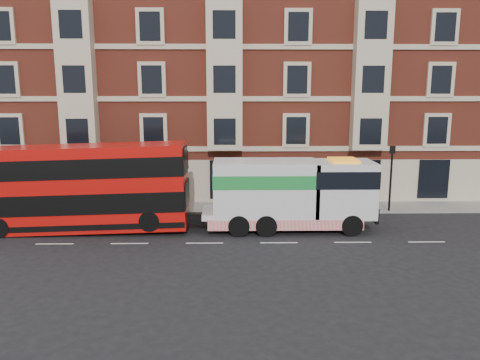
# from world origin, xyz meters

# --- Properties ---
(ground) EXTENTS (120.00, 120.00, 0.00)m
(ground) POSITION_xyz_m (0.00, 0.00, 0.00)
(ground) COLOR black
(ground) RESTS_ON ground
(sidewalk) EXTENTS (90.00, 3.00, 0.15)m
(sidewalk) POSITION_xyz_m (0.00, 7.50, 0.07)
(sidewalk) COLOR slate
(sidewalk) RESTS_ON ground
(victorian_terrace) EXTENTS (45.00, 12.00, 20.40)m
(victorian_terrace) POSITION_xyz_m (0.50, 15.00, 10.07)
(victorian_terrace) COLOR brown
(victorian_terrace) RESTS_ON ground
(lamp_post_west) EXTENTS (0.35, 0.15, 4.35)m
(lamp_post_west) POSITION_xyz_m (-6.00, 6.20, 2.68)
(lamp_post_west) COLOR black
(lamp_post_west) RESTS_ON sidewalk
(lamp_post_east) EXTENTS (0.35, 0.15, 4.35)m
(lamp_post_east) POSITION_xyz_m (12.00, 6.20, 2.68)
(lamp_post_east) COLOR black
(lamp_post_east) RESTS_ON sidewalk
(double_decker_bus) EXTENTS (12.31, 2.83, 4.98)m
(double_decker_bus) POSITION_xyz_m (-7.29, 2.43, 2.64)
(double_decker_bus) COLOR red
(double_decker_bus) RESTS_ON ground
(tow_truck) EXTENTS (9.86, 2.91, 4.11)m
(tow_truck) POSITION_xyz_m (4.78, 2.43, 2.18)
(tow_truck) COLOR silver
(tow_truck) RESTS_ON ground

